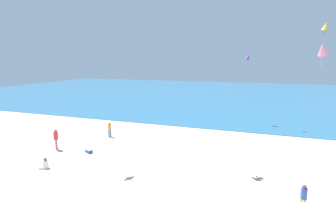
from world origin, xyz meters
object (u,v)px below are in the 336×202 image
at_px(kite_yellow, 325,26).
at_px(kite_pink, 323,49).
at_px(beach_chair_mid_beach, 256,174).
at_px(person_1, 110,129).
at_px(person_0, 304,196).
at_px(kite_purple, 248,57).
at_px(cooler_box, 89,151).
at_px(person_3, 45,165).
at_px(person_2, 56,138).

xyz_separation_m(kite_yellow, kite_pink, (-1.45, -6.30, -2.50)).
bearing_deg(beach_chair_mid_beach, person_1, 121.00).
distance_m(person_0, kite_purple, 18.90).
distance_m(cooler_box, kite_purple, 19.52).
distance_m(person_3, kite_yellow, 28.03).
bearing_deg(kite_yellow, kite_purple, 178.88).
relative_size(person_1, kite_purple, 0.85).
xyz_separation_m(beach_chair_mid_beach, person_2, (-15.21, 0.00, 0.74)).
bearing_deg(cooler_box, person_2, -174.70).
xyz_separation_m(person_3, kite_purple, (12.19, 17.52, 7.28)).
height_order(cooler_box, person_0, person_0).
relative_size(person_2, person_3, 2.36).
bearing_deg(beach_chair_mid_beach, person_2, 139.36).
bearing_deg(kite_purple, cooler_box, -128.40).
bearing_deg(cooler_box, kite_yellow, 37.17).
bearing_deg(kite_purple, person_1, -139.50).
relative_size(kite_yellow, kite_purple, 0.85).
bearing_deg(person_0, person_2, 78.86).
relative_size(cooler_box, person_0, 0.46).
bearing_deg(kite_yellow, beach_chair_mid_beach, -113.36).
height_order(person_0, person_3, person_0).
distance_m(beach_chair_mid_beach, person_1, 13.65).
relative_size(kite_yellow, kite_pink, 0.70).
height_order(person_0, kite_yellow, kite_yellow).
relative_size(person_0, person_2, 0.82).
xyz_separation_m(kite_yellow, kite_purple, (-7.26, 0.14, -2.97)).
height_order(person_2, person_3, person_2).
bearing_deg(person_3, person_2, -97.27).
height_order(beach_chair_mid_beach, person_0, person_0).
distance_m(kite_pink, kite_purple, 8.69).
relative_size(person_0, kite_yellow, 1.01).
distance_m(cooler_box, person_2, 3.03).
bearing_deg(person_1, person_3, 152.61).
bearing_deg(kite_pink, person_2, -158.17).
bearing_deg(person_0, kite_purple, 8.89).
bearing_deg(kite_purple, kite_yellow, -1.12).
xyz_separation_m(person_0, kite_purple, (-3.17, 17.37, 6.74)).
xyz_separation_m(person_0, kite_yellow, (4.09, 17.23, 9.71)).
distance_m(beach_chair_mid_beach, kite_pink, 12.09).
bearing_deg(kite_purple, person_2, -134.38).
distance_m(beach_chair_mid_beach, person_2, 15.23).
height_order(cooler_box, person_3, person_3).
relative_size(beach_chair_mid_beach, kite_pink, 0.42).
xyz_separation_m(cooler_box, kite_purple, (11.22, 14.15, 7.40)).
xyz_separation_m(beach_chair_mid_beach, person_1, (-12.95, 4.30, 0.55)).
bearing_deg(kite_yellow, person_3, -138.21).
relative_size(person_3, kite_purple, 0.44).
bearing_deg(kite_purple, kite_pink, -47.93).
bearing_deg(kite_pink, person_1, -168.22).
bearing_deg(person_0, beach_chair_mid_beach, 33.65).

